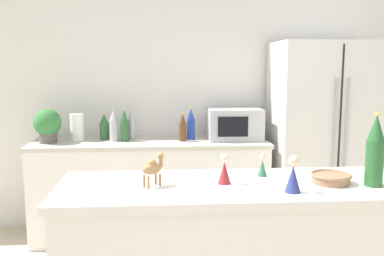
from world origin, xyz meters
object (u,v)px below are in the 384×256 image
(back_bottle_4, at_px, (114,125))
(back_bottle_5, at_px, (132,124))
(refrigerator, at_px, (323,140))
(back_bottle_1, at_px, (125,126))
(microwave, at_px, (234,124))
(potted_plant, at_px, (48,125))
(back_bottle_2, at_px, (191,124))
(fruit_bowl, at_px, (331,178))
(back_bottle_3, at_px, (104,127))
(wise_man_figurine_crimson, at_px, (262,167))
(wine_bottle, at_px, (375,151))
(camel_figurine, at_px, (153,168))
(back_bottle_0, at_px, (183,128))
(wise_man_figurine_blue, at_px, (293,177))
(paper_towel_roll, at_px, (77,127))
(wise_man_figurine_purple, at_px, (224,171))

(back_bottle_4, bearing_deg, back_bottle_5, 24.29)
(refrigerator, xyz_separation_m, back_bottle_1, (-1.79, 0.04, 0.14))
(microwave, bearing_deg, potted_plant, -177.70)
(potted_plant, relative_size, back_bottle_2, 1.02)
(fruit_bowl, bearing_deg, back_bottle_3, 123.66)
(back_bottle_4, bearing_deg, back_bottle_2, 3.13)
(back_bottle_5, bearing_deg, wise_man_figurine_crimson, -66.78)
(refrigerator, relative_size, wine_bottle, 5.18)
(camel_figurine, bearing_deg, back_bottle_4, 101.41)
(fruit_bowl, bearing_deg, back_bottle_1, 121.12)
(camel_figurine, bearing_deg, back_bottle_0, 82.84)
(back_bottle_2, xyz_separation_m, wise_man_figurine_blue, (0.31, -2.04, 0.05))
(back_bottle_1, distance_m, back_bottle_5, 0.10)
(back_bottle_0, distance_m, wise_man_figurine_crimson, 1.71)
(refrigerator, relative_size, fruit_bowl, 9.14)
(refrigerator, relative_size, back_bottle_1, 6.05)
(camel_figurine, bearing_deg, microwave, 69.58)
(back_bottle_3, relative_size, wise_man_figurine_crimson, 2.08)
(paper_towel_roll, relative_size, wine_bottle, 0.71)
(microwave, distance_m, back_bottle_3, 1.18)
(back_bottle_2, relative_size, back_bottle_4, 0.98)
(back_bottle_2, height_order, back_bottle_4, back_bottle_4)
(camel_figurine, relative_size, wise_man_figurine_blue, 0.92)
(back_bottle_0, distance_m, back_bottle_1, 0.51)
(fruit_bowl, xyz_separation_m, wise_man_figurine_crimson, (-0.29, 0.15, 0.02))
(paper_towel_roll, height_order, back_bottle_3, paper_towel_roll)
(refrigerator, height_order, wise_man_figurine_purple, refrigerator)
(back_bottle_4, relative_size, wine_bottle, 0.88)
(potted_plant, xyz_separation_m, wine_bottle, (1.96, -1.89, 0.12))
(paper_towel_roll, height_order, microwave, microwave)
(back_bottle_2, bearing_deg, potted_plant, -176.41)
(back_bottle_3, bearing_deg, camel_figurine, -76.43)
(potted_plant, bearing_deg, wise_man_figurine_crimson, -48.55)
(back_bottle_2, distance_m, back_bottle_4, 0.69)
(back_bottle_1, relative_size, wise_man_figurine_blue, 1.77)
(potted_plant, xyz_separation_m, back_bottle_1, (0.66, 0.03, -0.02))
(back_bottle_5, height_order, wine_bottle, wine_bottle)
(back_bottle_3, distance_m, wise_man_figurine_blue, 2.37)
(back_bottle_3, height_order, camel_figurine, camel_figurine)
(paper_towel_roll, bearing_deg, wise_man_figurine_purple, -61.14)
(paper_towel_roll, relative_size, back_bottle_3, 1.01)
(refrigerator, height_order, wine_bottle, refrigerator)
(wine_bottle, bearing_deg, back_bottle_4, 125.79)
(potted_plant, distance_m, paper_towel_roll, 0.25)
(back_bottle_2, relative_size, back_bottle_3, 1.22)
(potted_plant, xyz_separation_m, wise_man_figurine_crimson, (1.49, -1.68, 0.00))
(paper_towel_roll, height_order, wise_man_figurine_purple, wise_man_figurine_purple)
(back_bottle_5, height_order, fruit_bowl, back_bottle_5)
(microwave, relative_size, back_bottle_5, 1.65)
(paper_towel_roll, distance_m, wise_man_figurine_blue, 2.44)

